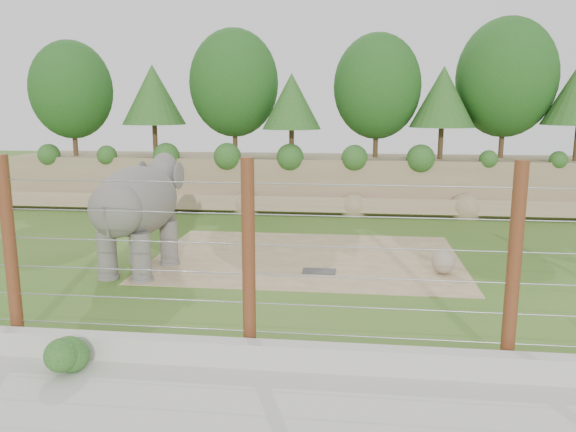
# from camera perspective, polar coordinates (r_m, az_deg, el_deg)

# --- Properties ---
(ground) EXTENTS (90.00, 90.00, 0.00)m
(ground) POSITION_cam_1_polar(r_m,az_deg,el_deg) (15.87, -0.86, -7.06)
(ground) COLOR #366319
(ground) RESTS_ON ground
(back_embankment) EXTENTS (30.00, 5.52, 8.77)m
(back_embankment) POSITION_cam_1_polar(r_m,az_deg,el_deg) (27.68, 3.89, 9.03)
(back_embankment) COLOR #8D7255
(back_embankment) RESTS_ON ground
(dirt_patch) EXTENTS (10.00, 7.00, 0.02)m
(dirt_patch) POSITION_cam_1_polar(r_m,az_deg,el_deg) (18.68, 1.89, -4.24)
(dirt_patch) COLOR #987D57
(dirt_patch) RESTS_ON ground
(drain_grate) EXTENTS (1.00, 0.60, 0.03)m
(drain_grate) POSITION_cam_1_polar(r_m,az_deg,el_deg) (17.09, 3.18, -5.63)
(drain_grate) COLOR #262628
(drain_grate) RESTS_ON dirt_patch
(elephant) EXTENTS (2.30, 4.35, 3.36)m
(elephant) POSITION_cam_1_polar(r_m,az_deg,el_deg) (17.38, -15.02, -0.11)
(elephant) COLOR #5B5651
(elephant) RESTS_ON ground
(stone_ball) EXTENTS (0.69, 0.69, 0.69)m
(stone_ball) POSITION_cam_1_polar(r_m,az_deg,el_deg) (17.43, 15.50, -4.55)
(stone_ball) COLOR gray
(stone_ball) RESTS_ON dirt_patch
(retaining_wall) EXTENTS (26.00, 0.35, 0.50)m
(retaining_wall) POSITION_cam_1_polar(r_m,az_deg,el_deg) (11.18, -4.39, -13.76)
(retaining_wall) COLOR beige
(retaining_wall) RESTS_ON ground
(walkway) EXTENTS (26.00, 4.00, 0.01)m
(walkway) POSITION_cam_1_polar(r_m,az_deg,el_deg) (9.57, -6.83, -20.05)
(walkway) COLOR beige
(walkway) RESTS_ON ground
(barrier_fence) EXTENTS (20.26, 0.26, 4.00)m
(barrier_fence) POSITION_cam_1_polar(r_m,az_deg,el_deg) (11.04, -4.02, -4.40)
(barrier_fence) COLOR maroon
(barrier_fence) RESTS_ON ground
(walkway_shrub) EXTENTS (0.72, 0.72, 0.72)m
(walkway_shrub) POSITION_cam_1_polar(r_m,az_deg,el_deg) (11.50, -21.71, -13.17)
(walkway_shrub) COLOR #1A501A
(walkway_shrub) RESTS_ON walkway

